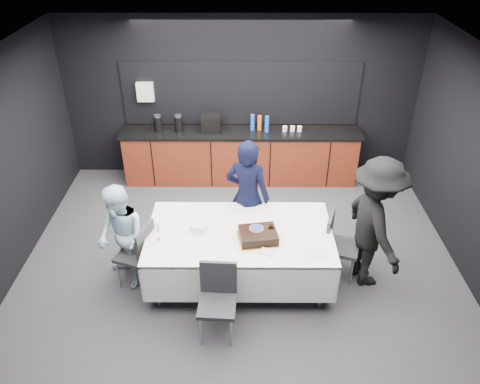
% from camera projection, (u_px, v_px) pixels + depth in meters
% --- Properties ---
extents(ground, '(6.00, 6.00, 0.00)m').
position_uv_depth(ground, '(240.00, 258.00, 6.61)').
color(ground, '#3E3E43').
rests_on(ground, ground).
extents(room_shell, '(6.04, 5.04, 2.82)m').
position_uv_depth(room_shell, '(240.00, 140.00, 5.61)').
color(room_shell, white).
rests_on(room_shell, ground).
extents(kitchenette, '(4.10, 0.64, 2.05)m').
position_uv_depth(kitchenette, '(240.00, 151.00, 8.18)').
color(kitchenette, '#5E1E0E').
rests_on(kitchenette, ground).
extents(party_table, '(2.32, 1.32, 0.78)m').
position_uv_depth(party_table, '(240.00, 240.00, 5.93)').
color(party_table, '#99999E').
rests_on(party_table, ground).
extents(cake_assembly, '(0.54, 0.46, 0.16)m').
position_uv_depth(cake_assembly, '(258.00, 235.00, 5.69)').
color(cake_assembly, '#EFAF46').
rests_on(cake_assembly, party_table).
extents(plate_stack, '(0.22, 0.22, 0.10)m').
position_uv_depth(plate_stack, '(199.00, 226.00, 5.86)').
color(plate_stack, white).
rests_on(plate_stack, party_table).
extents(loose_plate_near, '(0.18, 0.18, 0.01)m').
position_uv_depth(loose_plate_near, '(201.00, 252.00, 5.51)').
color(loose_plate_near, white).
rests_on(loose_plate_near, party_table).
extents(loose_plate_right_a, '(0.22, 0.22, 0.01)m').
position_uv_depth(loose_plate_right_a, '(292.00, 220.00, 6.05)').
color(loose_plate_right_a, white).
rests_on(loose_plate_right_a, party_table).
extents(loose_plate_right_b, '(0.21, 0.21, 0.01)m').
position_uv_depth(loose_plate_right_b, '(314.00, 253.00, 5.50)').
color(loose_plate_right_b, white).
rests_on(loose_plate_right_b, party_table).
extents(loose_plate_far, '(0.22, 0.22, 0.01)m').
position_uv_depth(loose_plate_far, '(236.00, 209.00, 6.27)').
color(loose_plate_far, white).
rests_on(loose_plate_far, party_table).
extents(fork_pile, '(0.19, 0.16, 0.03)m').
position_uv_depth(fork_pile, '(267.00, 252.00, 5.50)').
color(fork_pile, white).
rests_on(fork_pile, party_table).
extents(champagne_flute, '(0.06, 0.06, 0.22)m').
position_uv_depth(champagne_flute, '(157.00, 229.00, 5.64)').
color(champagne_flute, white).
rests_on(champagne_flute, party_table).
extents(chair_left, '(0.53, 0.53, 0.92)m').
position_uv_depth(chair_left, '(139.00, 251.00, 5.91)').
color(chair_left, '#2B2B30').
rests_on(chair_left, ground).
extents(chair_right, '(0.53, 0.53, 0.92)m').
position_uv_depth(chair_right, '(337.00, 241.00, 6.09)').
color(chair_right, '#2B2B30').
rests_on(chair_right, ground).
extents(chair_near, '(0.44, 0.44, 0.92)m').
position_uv_depth(chair_near, '(218.00, 295.00, 5.27)').
color(chair_near, '#2B2B30').
rests_on(chair_near, ground).
extents(person_center, '(0.72, 0.59, 1.71)m').
position_uv_depth(person_center, '(248.00, 197.00, 6.39)').
color(person_center, black).
rests_on(person_center, ground).
extents(person_left, '(0.86, 0.88, 1.43)m').
position_uv_depth(person_left, '(121.00, 238.00, 5.85)').
color(person_left, silver).
rests_on(person_left, ground).
extents(person_right, '(0.92, 1.28, 1.80)m').
position_uv_depth(person_right, '(374.00, 224.00, 5.80)').
color(person_right, black).
rests_on(person_right, ground).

